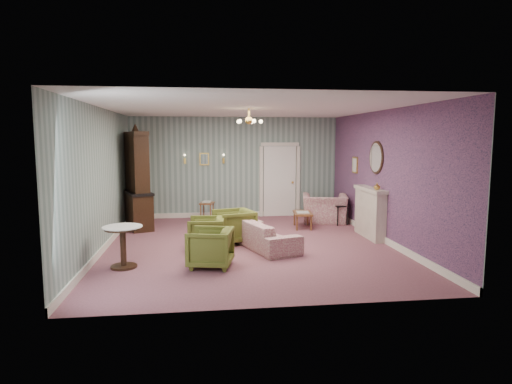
{
  "coord_description": "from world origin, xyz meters",
  "views": [
    {
      "loc": [
        -1.03,
        -9.04,
        2.26
      ],
      "look_at": [
        0.2,
        0.4,
        1.1
      ],
      "focal_mm": 30.36,
      "sensor_mm": 36.0,
      "label": 1
    }
  ],
  "objects": [
    {
      "name": "mantel_vase",
      "position": [
        2.84,
        0.0,
        1.23
      ],
      "size": [
        0.15,
        0.15,
        0.15
      ],
      "primitive_type": "imported",
      "color": "gold",
      "rests_on": "fireplace"
    },
    {
      "name": "burgundy_cushion",
      "position": [
        2.29,
        2.13,
        0.48
      ],
      "size": [
        0.41,
        0.28,
        0.39
      ],
      "primitive_type": "cube",
      "rotation": [
        0.17,
        0.0,
        -0.35
      ],
      "color": "maroon",
      "rests_on": "wingback_chair"
    },
    {
      "name": "side_table_black",
      "position": [
        2.65,
        1.9,
        0.27
      ],
      "size": [
        0.41,
        0.41,
        0.54
      ],
      "primitive_type": null,
      "rotation": [
        0.0,
        0.0,
        0.16
      ],
      "color": "black",
      "rests_on": "floor"
    },
    {
      "name": "gilt_mirror_back",
      "position": [
        -0.9,
        3.46,
        1.7
      ],
      "size": [
        0.28,
        0.06,
        0.36
      ],
      "primitive_type": null,
      "color": "gold",
      "rests_on": "wall_back"
    },
    {
      "name": "framed_print",
      "position": [
        2.97,
        1.75,
        1.6
      ],
      "size": [
        0.04,
        0.34,
        0.42
      ],
      "primitive_type": null,
      "color": "gold",
      "rests_on": "wall_right"
    },
    {
      "name": "wall_left",
      "position": [
        -3.0,
        0.0,
        1.45
      ],
      "size": [
        0.0,
        7.0,
        7.0
      ],
      "primitive_type": "plane",
      "rotation": [
        1.57,
        0.0,
        1.57
      ],
      "color": "slate",
      "rests_on": "ground"
    },
    {
      "name": "oval_mirror",
      "position": [
        2.96,
        0.4,
        1.85
      ],
      "size": [
        0.04,
        0.76,
        0.84
      ],
      "primitive_type": null,
      "color": "white",
      "rests_on": "wall_right"
    },
    {
      "name": "sconce_left",
      "position": [
        -1.45,
        3.44,
        1.7
      ],
      "size": [
        0.16,
        0.12,
        0.3
      ],
      "primitive_type": null,
      "color": "gold",
      "rests_on": "wall_back"
    },
    {
      "name": "wall_right_floral",
      "position": [
        2.98,
        0.0,
        1.45
      ],
      "size": [
        0.0,
        7.0,
        7.0
      ],
      "primitive_type": "plane",
      "rotation": [
        1.57,
        0.0,
        -1.57
      ],
      "color": "#A7537F",
      "rests_on": "ground"
    },
    {
      "name": "olive_chair_b",
      "position": [
        -0.92,
        -0.2,
        0.37
      ],
      "size": [
        0.72,
        0.76,
        0.74
      ],
      "primitive_type": "imported",
      "rotation": [
        0.0,
        0.0,
        -1.65
      ],
      "color": "#5A5F21",
      "rests_on": "floor"
    },
    {
      "name": "sofa_chintz",
      "position": [
        0.29,
        -0.22,
        0.38
      ],
      "size": [
        1.17,
        2.05,
        0.77
      ],
      "primitive_type": "imported",
      "rotation": [
        0.0,
        0.0,
        1.89
      ],
      "color": "#943B55",
      "rests_on": "floor"
    },
    {
      "name": "wingback_chair",
      "position": [
        2.34,
        2.28,
        0.51
      ],
      "size": [
        1.32,
        1.02,
        1.03
      ],
      "primitive_type": "imported",
      "rotation": [
        0.0,
        0.0,
        2.9
      ],
      "color": "#943B55",
      "rests_on": "floor"
    },
    {
      "name": "wall_right",
      "position": [
        3.0,
        0.0,
        1.45
      ],
      "size": [
        0.0,
        7.0,
        7.0
      ],
      "primitive_type": "plane",
      "rotation": [
        1.57,
        0.0,
        -1.57
      ],
      "color": "slate",
      "rests_on": "ground"
    },
    {
      "name": "olive_chair_c",
      "position": [
        -0.31,
        0.27,
        0.4
      ],
      "size": [
        0.92,
        0.96,
        0.81
      ],
      "primitive_type": "imported",
      "rotation": [
        0.0,
        0.0,
        -1.29
      ],
      "color": "#5A5F21",
      "rests_on": "floor"
    },
    {
      "name": "ceiling",
      "position": [
        0.0,
        0.0,
        2.9
      ],
      "size": [
        7.0,
        7.0,
        0.0
      ],
      "primitive_type": "plane",
      "rotation": [
        3.14,
        0.0,
        0.0
      ],
      "color": "white",
      "rests_on": "ground"
    },
    {
      "name": "fireplace",
      "position": [
        2.86,
        0.4,
        0.58
      ],
      "size": [
        0.3,
        1.4,
        1.16
      ],
      "primitive_type": null,
      "color": "beige",
      "rests_on": "floor"
    },
    {
      "name": "olive_chair_a",
      "position": [
        -0.87,
        -1.49,
        0.38
      ],
      "size": [
        0.85,
        0.88,
        0.77
      ],
      "primitive_type": "imported",
      "rotation": [
        0.0,
        0.0,
        -1.8
      ],
      "color": "#5A5F21",
      "rests_on": "floor"
    },
    {
      "name": "coffee_table",
      "position": [
        1.57,
        1.65,
        0.2
      ],
      "size": [
        0.54,
        0.84,
        0.41
      ],
      "primitive_type": null,
      "rotation": [
        0.0,
        0.0,
        -0.12
      ],
      "color": "brown",
      "rests_on": "floor"
    },
    {
      "name": "dresser",
      "position": [
        -2.65,
        2.26,
        1.3
      ],
      "size": [
        1.04,
        1.65,
        2.6
      ],
      "primitive_type": null,
      "rotation": [
        0.0,
        0.0,
        0.35
      ],
      "color": "black",
      "rests_on": "floor"
    },
    {
      "name": "sconce_right",
      "position": [
        -0.35,
        3.44,
        1.7
      ],
      "size": [
        0.16,
        0.12,
        0.3
      ],
      "primitive_type": null,
      "color": "gold",
      "rests_on": "wall_back"
    },
    {
      "name": "floor",
      "position": [
        0.0,
        0.0,
        0.0
      ],
      "size": [
        7.0,
        7.0,
        0.0
      ],
      "primitive_type": "plane",
      "color": "#834C59",
      "rests_on": "ground"
    },
    {
      "name": "wall_front",
      "position": [
        0.0,
        -3.5,
        1.45
      ],
      "size": [
        6.0,
        0.0,
        6.0
      ],
      "primitive_type": "plane",
      "rotation": [
        -1.57,
        0.0,
        0.0
      ],
      "color": "slate",
      "rests_on": "ground"
    },
    {
      "name": "door",
      "position": [
        1.3,
        3.46,
        1.08
      ],
      "size": [
        1.12,
        0.12,
        2.16
      ],
      "primitive_type": null,
      "color": "white",
      "rests_on": "floor"
    },
    {
      "name": "pedestal_table",
      "position": [
        -2.39,
        -1.35,
        0.38
      ],
      "size": [
        0.87,
        0.87,
        0.75
      ],
      "primitive_type": null,
      "rotation": [
        0.0,
        0.0,
        0.31
      ],
      "color": "black",
      "rests_on": "floor"
    },
    {
      "name": "wall_back",
      "position": [
        0.0,
        3.5,
        1.45
      ],
      "size": [
        6.0,
        0.0,
        6.0
      ],
      "primitive_type": "plane",
      "rotation": [
        1.57,
        0.0,
        0.0
      ],
      "color": "slate",
      "rests_on": "ground"
    },
    {
      "name": "chandelier",
      "position": [
        0.0,
        0.0,
        2.63
      ],
      "size": [
        0.56,
        0.56,
        0.36
      ],
      "primitive_type": null,
      "color": "gold",
      "rests_on": "ceiling"
    },
    {
      "name": "nesting_table",
      "position": [
        -0.85,
        2.83,
        0.29
      ],
      "size": [
        0.45,
        0.52,
        0.58
      ],
      "primitive_type": null,
      "rotation": [
        0.0,
        0.0,
        -0.24
      ],
      "color": "brown",
      "rests_on": "floor"
    }
  ]
}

